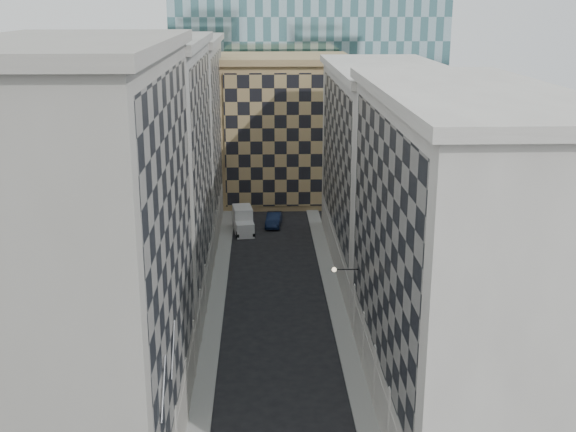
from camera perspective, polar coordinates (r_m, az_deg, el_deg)
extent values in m
cube|color=gray|center=(61.91, -5.82, -7.68)|extent=(1.50, 100.00, 0.15)
cube|color=gray|center=(62.11, 3.98, -7.55)|extent=(1.50, 100.00, 0.15)
cube|color=gray|center=(41.03, -15.92, -3.94)|extent=(10.00, 22.00, 23.00)
cube|color=gray|center=(39.65, -9.22, -1.92)|extent=(0.25, 19.36, 18.00)
cube|color=gray|center=(44.58, -8.63, -15.95)|extent=(0.45, 21.12, 3.20)
cube|color=gray|center=(38.64, -17.33, 12.76)|extent=(10.80, 22.80, 0.70)
cylinder|color=gray|center=(46.62, -8.48, -13.51)|extent=(0.90, 0.90, 4.40)
cylinder|color=gray|center=(51.42, -7.84, -10.44)|extent=(0.90, 0.90, 4.40)
cube|color=gray|center=(61.84, -11.28, 2.77)|extent=(10.00, 22.00, 22.00)
cube|color=gray|center=(60.92, -6.81, 4.22)|extent=(0.25, 19.36, 17.00)
cube|color=gray|center=(64.13, -6.55, -5.34)|extent=(0.45, 21.12, 3.20)
cube|color=gray|center=(60.21, -11.90, 13.31)|extent=(10.80, 22.80, 0.70)
cylinder|color=gray|center=(56.35, -7.32, -7.90)|extent=(0.90, 0.90, 4.40)
cylinder|color=gray|center=(61.38, -6.89, -5.78)|extent=(0.90, 0.90, 4.40)
cylinder|color=gray|center=(66.49, -6.53, -3.97)|extent=(0.90, 0.90, 4.40)
cylinder|color=gray|center=(71.65, -6.22, -2.43)|extent=(0.90, 0.90, 4.40)
cube|color=gray|center=(83.26, -8.98, 6.06)|extent=(10.00, 22.00, 21.00)
cube|color=gray|center=(82.57, -5.64, 7.16)|extent=(0.25, 19.36, 16.00)
cube|color=gray|center=(84.90, -5.50, 0.22)|extent=(0.45, 21.12, 3.20)
cube|color=gray|center=(82.01, -9.33, 13.53)|extent=(10.80, 22.80, 0.70)
cylinder|color=gray|center=(76.86, -5.95, -1.09)|extent=(0.90, 0.90, 4.40)
cylinder|color=gray|center=(82.10, -5.72, 0.08)|extent=(0.90, 0.90, 4.40)
cylinder|color=gray|center=(87.38, -5.51, 1.10)|extent=(0.90, 0.90, 4.40)
cylinder|color=gray|center=(92.69, -5.33, 2.01)|extent=(0.90, 0.90, 4.40)
cube|color=#BDB6AD|center=(45.78, 13.42, -3.59)|extent=(10.00, 26.00, 20.00)
cube|color=gray|center=(44.23, 7.44, -1.92)|extent=(0.25, 22.88, 15.00)
cube|color=#BDB6AD|center=(48.29, 7.09, -13.13)|extent=(0.45, 24.96, 3.20)
cube|color=#BDB6AD|center=(43.39, 14.34, 9.35)|extent=(10.80, 26.80, 0.70)
cylinder|color=#BDB6AD|center=(43.62, 8.43, -15.80)|extent=(0.90, 0.90, 4.40)
cylinder|color=#BDB6AD|center=(48.02, 7.30, -12.50)|extent=(0.90, 0.90, 4.40)
cylinder|color=#BDB6AD|center=(52.56, 6.38, -9.76)|extent=(0.90, 0.90, 4.40)
cylinder|color=#BDB6AD|center=(57.21, 5.62, -7.45)|extent=(0.90, 0.90, 4.40)
cube|color=#BDB6AD|center=(71.22, 7.73, 3.52)|extent=(10.00, 28.00, 19.00)
cube|color=gray|center=(70.22, 3.83, 4.70)|extent=(0.25, 24.64, 14.00)
cube|color=#BDB6AD|center=(72.75, 3.75, -2.57)|extent=(0.45, 26.88, 3.20)
cube|color=#BDB6AD|center=(69.67, 8.04, 11.43)|extent=(10.80, 28.80, 0.70)
cube|color=#A88259|center=(95.80, -0.27, 6.72)|extent=(16.00, 14.00, 18.00)
cube|color=tan|center=(88.82, -0.11, 5.94)|extent=(15.20, 0.25, 16.50)
cube|color=#A88259|center=(94.64, -0.28, 12.34)|extent=(16.80, 14.80, 0.80)
cube|color=#2A2520|center=(108.93, -1.60, 10.57)|extent=(6.00, 6.00, 28.00)
cylinder|color=gray|center=(35.30, -9.82, -13.29)|extent=(0.10, 2.33, 2.33)
cylinder|color=gray|center=(38.79, -9.07, -10.35)|extent=(0.10, 2.33, 2.33)
cylinder|color=black|center=(54.25, 4.62, -4.23)|extent=(1.80, 0.08, 0.08)
sphere|color=#FFE5B2|center=(54.15, 3.67, -4.25)|extent=(0.36, 0.36, 0.36)
cube|color=silver|center=(81.30, -3.43, -1.06)|extent=(2.23, 2.39, 1.62)
cube|color=silver|center=(83.35, -3.61, -0.20)|extent=(2.46, 3.47, 2.79)
cylinder|color=black|center=(80.66, -4.00, -1.52)|extent=(0.37, 0.84, 0.81)
cylinder|color=black|center=(80.84, -2.73, -1.46)|extent=(0.37, 0.84, 0.81)
cylinder|color=black|center=(84.59, -4.28, -0.66)|extent=(0.37, 0.84, 0.81)
cylinder|color=black|center=(84.76, -3.07, -0.60)|extent=(0.37, 0.84, 0.81)
imported|color=black|center=(84.97, -1.13, -0.27)|extent=(2.17, 4.87, 1.55)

